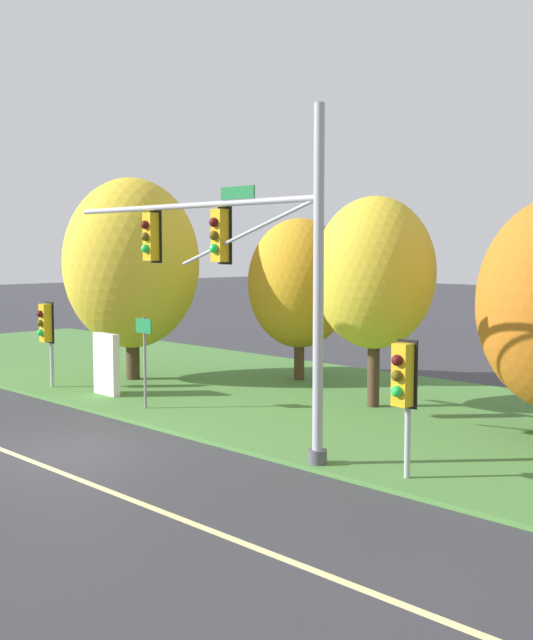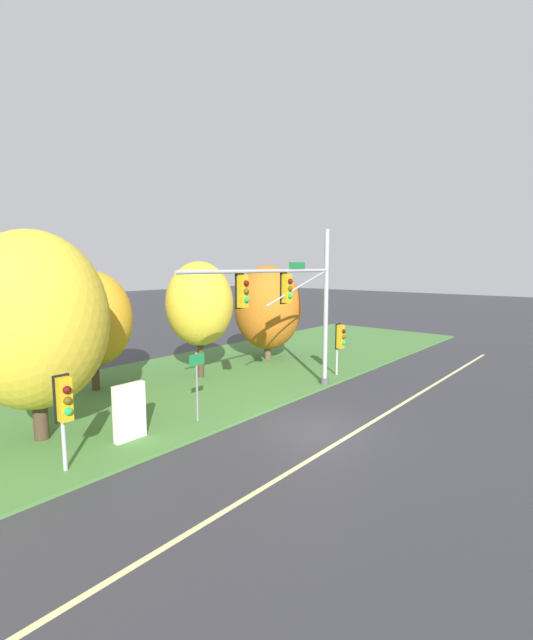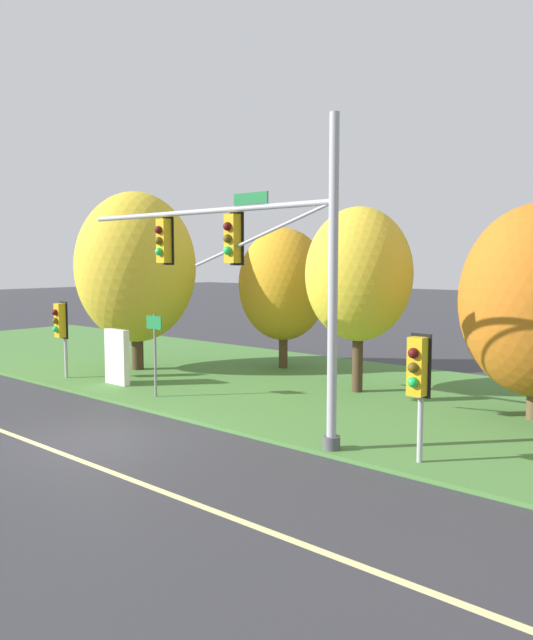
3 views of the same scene
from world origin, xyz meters
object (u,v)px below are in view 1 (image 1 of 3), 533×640
object	(u,v)px
pedestrian_signal_further_along	(403,382)
tree_nearest_road	(131,264)
tree_left_of_mast	(299,283)
tree_behind_signpost	(375,273)
route_sign_post	(144,350)
pedestrian_signal_near_kerb	(46,327)
info_kiosk	(106,364)
traffic_signal_mast	(237,257)

from	to	relation	value
pedestrian_signal_further_along	tree_nearest_road	distance (m)	14.22
tree_left_of_mast	tree_behind_signpost	distance (m)	5.13
route_sign_post	tree_left_of_mast	xyz separation A→B (m)	(-0.39, 6.73, 1.65)
route_sign_post	tree_nearest_road	xyz separation A→B (m)	(-4.45, 2.69, 2.33)
pedestrian_signal_near_kerb	tree_behind_signpost	size ratio (longest dim) A/B	0.47
pedestrian_signal_near_kerb	tree_nearest_road	world-z (taller)	tree_nearest_road
pedestrian_signal_near_kerb	pedestrian_signal_further_along	size ratio (longest dim) A/B	1.02
pedestrian_signal_near_kerb	route_sign_post	distance (m)	4.97
tree_left_of_mast	tree_behind_signpost	bearing A→B (deg)	-22.24
tree_behind_signpost	info_kiosk	distance (m)	8.67
pedestrian_signal_further_along	route_sign_post	distance (m)	9.27
info_kiosk	route_sign_post	bearing A→B (deg)	-8.97
tree_behind_signpost	route_sign_post	bearing A→B (deg)	-132.12
pedestrian_signal_near_kerb	route_sign_post	world-z (taller)	pedestrian_signal_near_kerb
route_sign_post	info_kiosk	size ratio (longest dim) A/B	1.36
tree_nearest_road	info_kiosk	world-z (taller)	tree_nearest_road
pedestrian_signal_near_kerb	route_sign_post	bearing A→B (deg)	3.29
tree_behind_signpost	info_kiosk	size ratio (longest dim) A/B	3.14
route_sign_post	tree_behind_signpost	xyz separation A→B (m)	(4.34, 4.80, 2.14)
traffic_signal_mast	tree_nearest_road	size ratio (longest dim) A/B	1.31
tree_nearest_road	tree_left_of_mast	distance (m)	5.77
traffic_signal_mast	tree_behind_signpost	xyz separation A→B (m)	(-0.51, 5.67, -0.51)
traffic_signal_mast	pedestrian_signal_near_kerb	bearing A→B (deg)	176.57
route_sign_post	tree_nearest_road	distance (m)	5.70
tree_nearest_road	tree_left_of_mast	bearing A→B (deg)	44.82
pedestrian_signal_near_kerb	tree_nearest_road	size ratio (longest dim) A/B	0.40
pedestrian_signal_near_kerb	tree_behind_signpost	bearing A→B (deg)	28.68
pedestrian_signal_near_kerb	traffic_signal_mast	bearing A→B (deg)	-3.43
tree_behind_signpost	tree_nearest_road	bearing A→B (deg)	-166.52
route_sign_post	traffic_signal_mast	bearing A→B (deg)	-10.19
traffic_signal_mast	pedestrian_signal_near_kerb	distance (m)	10.10
pedestrian_signal_further_along	tree_behind_signpost	distance (m)	7.50
route_sign_post	info_kiosk	world-z (taller)	route_sign_post
route_sign_post	tree_nearest_road	world-z (taller)	tree_nearest_road
traffic_signal_mast	info_kiosk	world-z (taller)	traffic_signal_mast
pedestrian_signal_further_along	info_kiosk	xyz separation A→B (m)	(-11.81, 0.96, -0.99)
pedestrian_signal_further_along	info_kiosk	world-z (taller)	pedestrian_signal_further_along
route_sign_post	tree_behind_signpost	world-z (taller)	tree_behind_signpost
traffic_signal_mast	info_kiosk	xyz separation A→B (m)	(-7.42, 1.28, -3.36)
tree_nearest_road	traffic_signal_mast	bearing A→B (deg)	-20.97
pedestrian_signal_near_kerb	route_sign_post	xyz separation A→B (m)	(4.96, 0.28, -0.32)
pedestrian_signal_near_kerb	tree_left_of_mast	world-z (taller)	tree_left_of_mast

